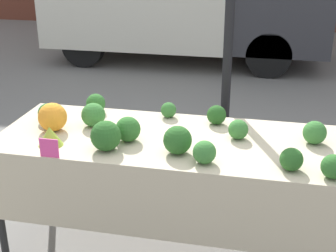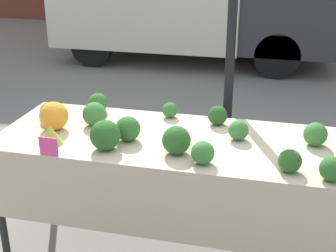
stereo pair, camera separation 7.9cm
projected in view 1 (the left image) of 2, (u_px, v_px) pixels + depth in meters
ground_plane at (168, 242)px, 3.33m from camera, size 40.00×40.00×0.00m
tent_pole at (229, 32)px, 3.40m from camera, size 0.07×0.07×2.75m
market_table at (166, 155)px, 2.99m from camera, size 2.22×0.88×0.82m
orange_cauliflower at (53, 117)px, 3.09m from camera, size 0.19×0.19×0.19m
romanesco_head at (50, 136)px, 2.88m from camera, size 0.15×0.15×0.12m
broccoli_head_0 at (291, 159)px, 2.58m from camera, size 0.13×0.13×0.13m
broccoli_head_1 at (48, 113)px, 3.24m from camera, size 0.13×0.13×0.13m
broccoli_head_2 at (238, 129)px, 2.97m from camera, size 0.13×0.13×0.13m
broccoli_head_3 at (128, 129)px, 2.94m from camera, size 0.16×0.16×0.16m
broccoli_head_4 at (204, 152)px, 2.65m from camera, size 0.14×0.14×0.14m
broccoli_head_5 at (333, 167)px, 2.49m from camera, size 0.13×0.13×0.13m
broccoli_head_6 at (169, 110)px, 3.33m from camera, size 0.11×0.11×0.11m
broccoli_head_7 at (315, 133)px, 2.90m from camera, size 0.15×0.15×0.15m
broccoli_head_8 at (216, 115)px, 3.21m from camera, size 0.13×0.13×0.13m
broccoli_head_9 at (96, 103)px, 3.41m from camera, size 0.14×0.14×0.14m
broccoli_head_10 at (93, 115)px, 3.16m from camera, size 0.16×0.16×0.16m
broccoli_head_11 at (106, 136)px, 2.81m from camera, size 0.19×0.19×0.19m
broccoli_head_12 at (178, 140)px, 2.77m from camera, size 0.17×0.17×0.17m
price_sign at (49, 148)px, 2.73m from camera, size 0.12×0.01×0.12m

